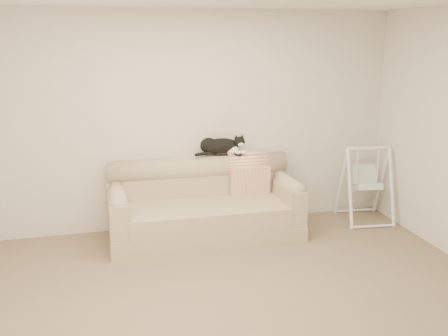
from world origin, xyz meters
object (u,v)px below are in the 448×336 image
Objects in this scene: sofa at (204,206)px; baby_swing at (366,184)px; tuxedo_cat at (221,146)px; remote_a at (221,154)px; remote_b at (234,154)px.

sofa is 2.10m from baby_swing.
sofa is at bearing -137.56° from tuxedo_cat.
remote_a is 0.10m from tuxedo_cat.
remote_b is at bearing -15.74° from tuxedo_cat.
tuxedo_cat reaches higher than remote_a.
remote_a is 0.16m from remote_b.
remote_b is (0.15, -0.04, -0.00)m from remote_a.
remote_b reaches higher than sofa.
baby_swing is (1.67, -0.21, -0.43)m from remote_b.
remote_a reaches higher than remote_b.
sofa is at bearing -154.20° from remote_b.
remote_a is 0.29× the size of tuxedo_cat.
baby_swing is (1.82, -0.25, -0.43)m from remote_a.
baby_swing is at bearing -0.20° from sofa.
sofa is at bearing -138.31° from remote_a.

